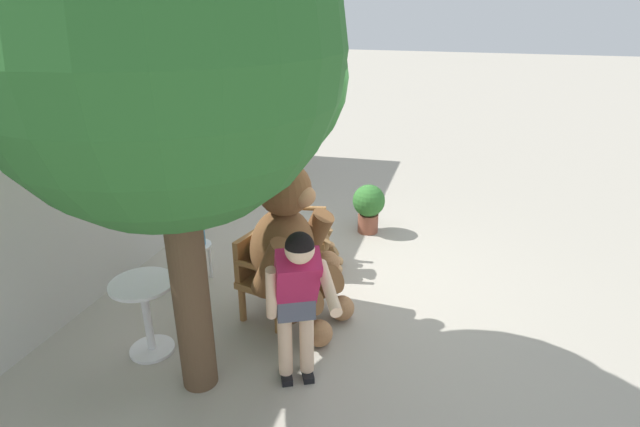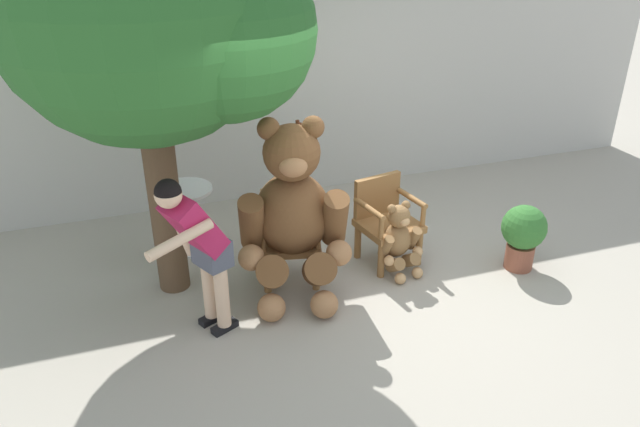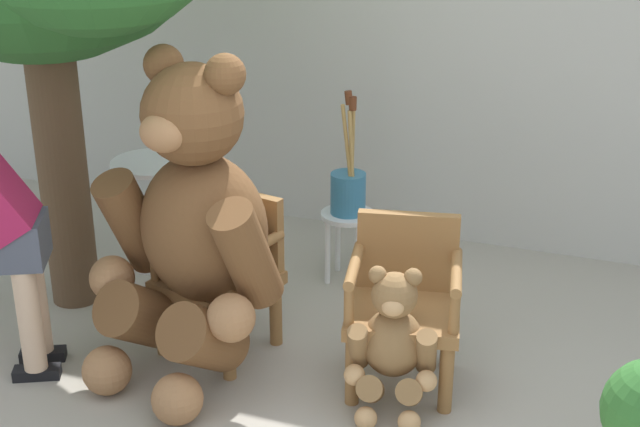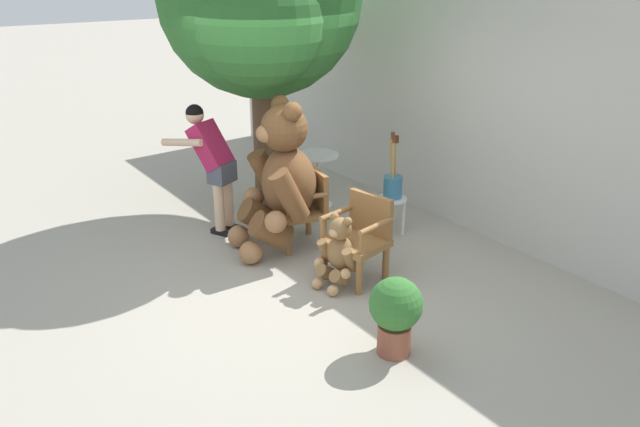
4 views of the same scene
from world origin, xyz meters
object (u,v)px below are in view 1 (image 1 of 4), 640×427
object	(u,v)px
person_visitor	(297,293)
white_stool	(197,253)
brush_bucket	(195,231)
patio_tree	(180,57)
wooden_chair_right	(299,232)
wooden_chair_left	(267,273)
potted_plant	(369,205)
round_side_table	(146,309)
teddy_bear_large	(290,244)
teddy_bear_small	(322,241)

from	to	relation	value
person_visitor	white_stool	size ratio (longest dim) A/B	3.27
white_stool	brush_bucket	size ratio (longest dim) A/B	0.58
person_visitor	patio_tree	xyz separation A→B (m)	(-0.07, 0.75, 1.71)
person_visitor	white_stool	xyz separation A→B (m)	(1.31, 1.63, -0.55)
wooden_chair_right	patio_tree	size ratio (longest dim) A/B	0.22
wooden_chair_left	brush_bucket	world-z (taller)	brush_bucket
patio_tree	potted_plant	bearing A→B (deg)	-12.38
round_side_table	person_visitor	bearing A→B (deg)	-92.72
brush_bucket	wooden_chair_left	bearing A→B (deg)	-110.77
white_stool	teddy_bear_large	bearing A→B (deg)	-107.87
round_side_table	patio_tree	world-z (taller)	patio_tree
person_visitor	patio_tree	bearing A→B (deg)	95.08
brush_bucket	wooden_chair_right	bearing A→B (deg)	-57.55
wooden_chair_left	teddy_bear_small	distance (m)	1.07
wooden_chair_right	brush_bucket	bearing A→B (deg)	122.45
person_visitor	brush_bucket	distance (m)	2.11
teddy_bear_small	potted_plant	size ratio (longest dim) A/B	1.10
teddy_bear_large	white_stool	size ratio (longest dim) A/B	3.69
person_visitor	potted_plant	world-z (taller)	person_visitor
round_side_table	wooden_chair_right	bearing A→B (deg)	-23.01
white_stool	round_side_table	xyz separation A→B (m)	(-1.24, -0.20, 0.09)
person_visitor	white_stool	distance (m)	2.16
round_side_table	patio_tree	xyz separation A→B (m)	(-0.13, -0.69, 2.16)
teddy_bear_large	potted_plant	xyz separation A→B (m)	(2.25, -0.33, -0.43)
teddy_bear_large	potted_plant	world-z (taller)	teddy_bear_large
potted_plant	wooden_chair_left	bearing A→B (deg)	164.90
brush_bucket	patio_tree	world-z (taller)	patio_tree
teddy_bear_small	potted_plant	xyz separation A→B (m)	(1.19, -0.32, 0.03)
teddy_bear_small	person_visitor	xyz separation A→B (m)	(-1.96, -0.36, 0.53)
round_side_table	patio_tree	size ratio (longest dim) A/B	0.19
white_stool	brush_bucket	bearing A→B (deg)	-49.02
teddy_bear_large	round_side_table	xyz separation A→B (m)	(-0.83, 1.07, -0.38)
teddy_bear_small	teddy_bear_large	bearing A→B (deg)	179.42
wooden_chair_left	patio_tree	distance (m)	2.37
wooden_chair_left	round_side_table	xyz separation A→B (m)	(-0.87, 0.80, -0.01)
teddy_bear_small	potted_plant	bearing A→B (deg)	-14.97
wooden_chair_right	white_stool	xyz separation A→B (m)	(-0.63, 0.99, -0.11)
white_stool	teddy_bear_small	bearing A→B (deg)	-62.87
wooden_chair_left	potted_plant	xyz separation A→B (m)	(2.22, -0.60, -0.07)
brush_bucket	patio_tree	size ratio (longest dim) A/B	0.21
wooden_chair_left	wooden_chair_right	size ratio (longest dim) A/B	1.00
wooden_chair_right	teddy_bear_small	xyz separation A→B (m)	(0.02, -0.28, -0.10)
wooden_chair_right	white_stool	bearing A→B (deg)	122.48
teddy_bear_small	brush_bucket	distance (m)	1.45
teddy_bear_large	patio_tree	xyz separation A→B (m)	(-0.97, 0.38, 1.78)
teddy_bear_small	patio_tree	size ratio (longest dim) A/B	0.19
teddy_bear_large	white_stool	bearing A→B (deg)	72.13
wooden_chair_right	potted_plant	xyz separation A→B (m)	(1.21, -0.60, -0.07)
wooden_chair_left	brush_bucket	xyz separation A→B (m)	(0.38, 0.99, 0.17)
person_visitor	round_side_table	size ratio (longest dim) A/B	2.09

